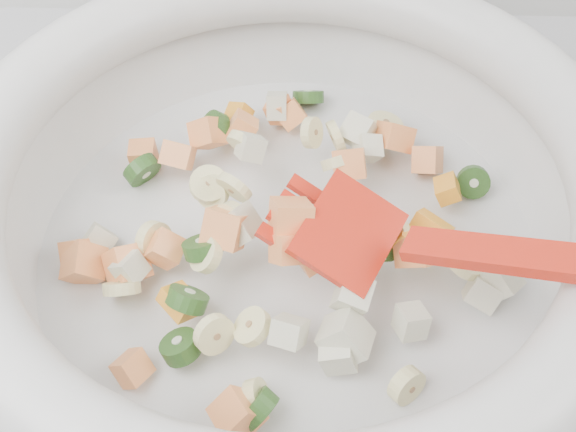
{
  "coord_description": "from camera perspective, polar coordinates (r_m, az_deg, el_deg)",
  "views": [
    {
      "loc": [
        0.15,
        1.13,
        1.31
      ],
      "look_at": [
        0.14,
        1.43,
        0.95
      ],
      "focal_mm": 45.0,
      "sensor_mm": 36.0,
      "label": 1
    }
  ],
  "objects": [
    {
      "name": "mixing_bowl",
      "position": [
        0.46,
        0.02,
        1.26
      ],
      "size": [
        0.47,
        0.43,
        0.16
      ],
      "color": "silver",
      "rests_on": "counter"
    }
  ]
}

